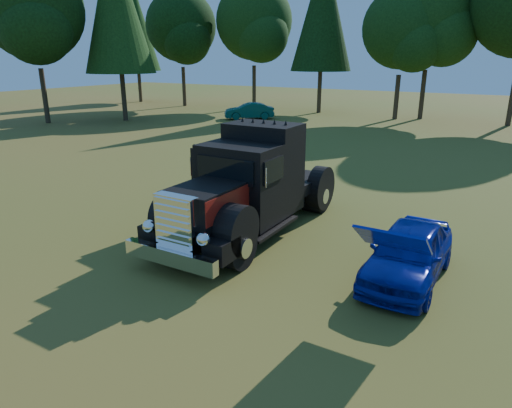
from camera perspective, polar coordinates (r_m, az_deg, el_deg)
The scene contains 7 objects.
ground at distance 10.55m, azimuth -2.38°, elevation -9.11°, with size 120.00×120.00×0.00m, color #405E1B.
treeline at distance 36.46m, azimuth 19.76°, elevation 21.52°, with size 72.10×24.04×13.84m.
diamond_t_truck at distance 12.66m, azimuth -1.06°, elevation 1.83°, with size 3.38×7.16×3.00m.
hotrod_coupe at distance 10.73m, azimuth 18.51°, elevation -5.82°, with size 1.53×4.04×1.89m.
spectator_near at distance 13.41m, azimuth -6.49°, elevation 0.78°, with size 0.63×0.41×1.72m, color navy.
spectator_far at distance 14.34m, azimuth -4.66°, elevation 1.74°, with size 0.78×0.61×1.61m, color #21324E.
distant_teal_car at distance 37.06m, azimuth -0.86°, elevation 11.55°, with size 1.35×3.88×1.28m, color #0B3545.
Camera 1 is at (5.14, -7.86, 4.80)m, focal length 32.00 mm.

